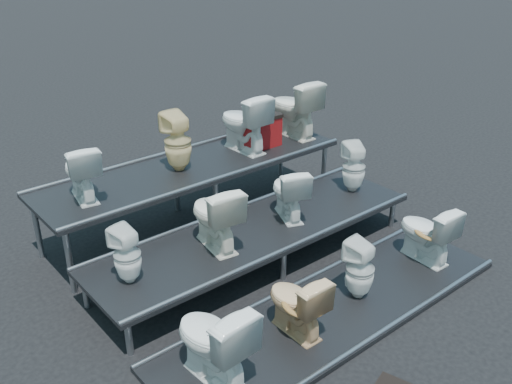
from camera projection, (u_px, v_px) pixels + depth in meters
ground at (257, 262)px, 6.97m from camera, size 80.00×80.00×0.00m
tier_front at (335, 310)px, 6.06m from camera, size 4.20×1.20×0.06m
tier_mid at (257, 245)px, 6.87m from camera, size 4.20×1.20×0.46m
tier_back at (195, 194)px, 7.69m from camera, size 4.20×1.20×0.86m
toilet_0 at (213, 341)px, 4.96m from camera, size 0.51×0.84×0.83m
toilet_1 at (296, 303)px, 5.56m from camera, size 0.39×0.68×0.68m
toilet_2 at (360, 269)px, 6.10m from camera, size 0.34×0.34×0.68m
toilet_3 at (427, 232)px, 6.77m from camera, size 0.45×0.73×0.73m
toilet_4 at (127, 255)px, 5.67m from camera, size 0.32×0.33×0.61m
toilet_5 at (215, 216)px, 6.26m from camera, size 0.53×0.80×0.76m
toilet_6 at (289, 192)px, 6.91m from camera, size 0.60×0.75×0.67m
toilet_7 at (354, 167)px, 7.59m from camera, size 0.40×0.41×0.68m
toilet_8 at (81, 171)px, 6.48m from camera, size 0.49×0.71×0.67m
toilet_9 at (178, 142)px, 7.20m from camera, size 0.35×0.36×0.76m
toilet_10 at (244, 122)px, 7.81m from camera, size 0.47×0.81×0.82m
toilet_11 at (294, 108)px, 8.34m from camera, size 0.49×0.84×0.85m
red_crate at (256, 131)px, 8.06m from camera, size 0.58×0.46×0.41m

